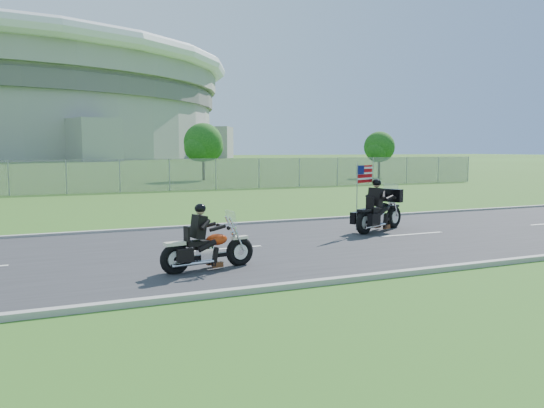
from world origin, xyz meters
name	(u,v)px	position (x,y,z in m)	size (l,w,h in m)	color
ground	(292,245)	(0.00, 0.00, 0.00)	(420.00, 420.00, 0.00)	#325019
road	(292,244)	(0.00, 0.00, 0.02)	(120.00, 8.00, 0.04)	#28282B
curb_north	(241,224)	(0.00, 4.05, 0.05)	(120.00, 0.18, 0.12)	#9E9B93
curb_south	(377,276)	(0.00, -4.05, 0.05)	(120.00, 0.18, 0.12)	#9E9B93
fence	(66,177)	(-5.00, 20.00, 1.00)	(60.00, 0.03, 2.00)	gray
tree_fence_near	(204,144)	(6.04, 30.04, 2.97)	(3.52, 3.28, 4.75)	#382316
tree_fence_far	(379,149)	(22.04, 28.03, 2.64)	(3.08, 2.87, 4.20)	#382316
motorcycle_lead	(207,250)	(-2.97, -2.09, 0.47)	(2.17, 0.75, 1.46)	black
motorcycle_follow	(379,214)	(3.50, 1.00, 0.58)	(2.36, 1.34, 2.09)	black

